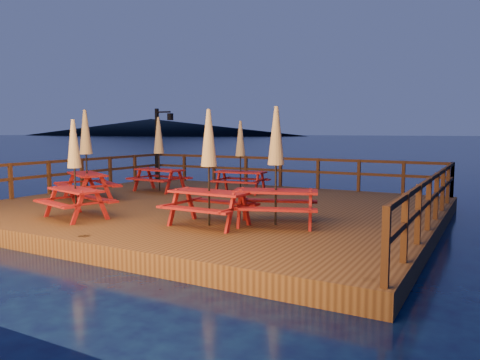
{
  "coord_description": "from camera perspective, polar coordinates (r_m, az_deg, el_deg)",
  "views": [
    {
      "loc": [
        7.09,
        -11.03,
        2.47
      ],
      "look_at": [
        0.63,
        0.6,
        1.07
      ],
      "focal_mm": 35.0,
      "sensor_mm": 36.0,
      "label": 1
    }
  ],
  "objects": [
    {
      "name": "picnic_table_0",
      "position": [
        10.16,
        -3.81,
        1.75
      ],
      "size": [
        1.8,
        1.49,
        2.53
      ],
      "rotation": [
        0.0,
        0.0,
        -0.02
      ],
      "color": "maroon",
      "rests_on": "deck"
    },
    {
      "name": "picnic_table_3",
      "position": [
        11.68,
        -19.52,
        1.47
      ],
      "size": [
        1.93,
        1.72,
        2.34
      ],
      "rotation": [
        0.0,
        0.0,
        -0.26
      ],
      "color": "maroon",
      "rests_on": "deck"
    },
    {
      "name": "ground",
      "position": [
        13.34,
        -3.65,
        -4.67
      ],
      "size": [
        500.0,
        500.0,
        0.0
      ],
      "primitive_type": "plane",
      "color": "black",
      "rests_on": "ground"
    },
    {
      "name": "picnic_table_5",
      "position": [
        15.57,
        0.05,
        2.99
      ],
      "size": [
        1.82,
        1.55,
        2.4
      ],
      "rotation": [
        0.0,
        0.0,
        0.11
      ],
      "color": "maroon",
      "rests_on": "deck"
    },
    {
      "name": "railing",
      "position": [
        14.69,
        0.07,
        0.91
      ],
      "size": [
        11.8,
        9.75,
        1.1
      ],
      "color": "#3D1E13",
      "rests_on": "deck"
    },
    {
      "name": "deck_piles",
      "position": [
        13.4,
        -3.64,
        -5.93
      ],
      "size": [
        11.44,
        9.44,
        1.4
      ],
      "color": "#3D1E13",
      "rests_on": "ground"
    },
    {
      "name": "lamp_post",
      "position": [
        19.96,
        -9.7,
        5.14
      ],
      "size": [
        0.85,
        0.18,
        3.0
      ],
      "color": "black",
      "rests_on": "deck"
    },
    {
      "name": "deck",
      "position": [
        13.3,
        -3.65,
        -3.82
      ],
      "size": [
        12.0,
        10.0,
        0.4
      ],
      "primitive_type": "cube",
      "color": "#452B16",
      "rests_on": "ground"
    },
    {
      "name": "picnic_table_1",
      "position": [
        10.19,
        4.41,
        1.94
      ],
      "size": [
        2.21,
        2.02,
        2.59
      ],
      "rotation": [
        0.0,
        0.0,
        0.35
      ],
      "color": "maroon",
      "rests_on": "deck"
    },
    {
      "name": "picnic_table_2",
      "position": [
        14.62,
        -18.24,
        3.08
      ],
      "size": [
        2.39,
        2.26,
        2.69
      ],
      "rotation": [
        0.0,
        0.0,
        -0.5
      ],
      "color": "maroon",
      "rests_on": "deck"
    },
    {
      "name": "picnic_table_4",
      "position": [
        16.27,
        -9.85,
        3.26
      ],
      "size": [
        1.89,
        1.61,
        2.53
      ],
      "rotation": [
        0.0,
        0.0,
        -0.09
      ],
      "color": "maroon",
      "rests_on": "deck"
    },
    {
      "name": "headland_left",
      "position": [
        261.41,
        -10.76,
        6.34
      ],
      "size": [
        180.0,
        84.0,
        9.0
      ],
      "primitive_type": "ellipsoid",
      "color": "black",
      "rests_on": "ground"
    }
  ]
}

